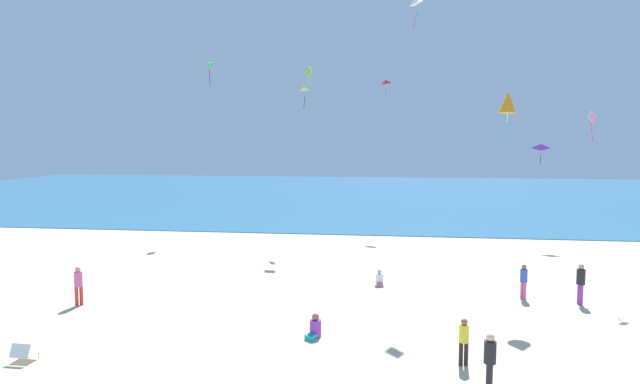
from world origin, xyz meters
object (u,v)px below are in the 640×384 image
Objects in this scene: person_8 at (464,338)px; kite_purple at (541,146)px; kite_pink at (592,119)px; kite_red at (385,82)px; person_3 at (581,281)px; kite_green at (209,64)px; kite_orange at (508,102)px; kite_yellow at (304,89)px; person_5 at (315,329)px; person_2 at (524,279)px; person_1 at (78,283)px; kite_lime at (309,72)px; kite_white at (414,1)px; person_7 at (380,279)px; beach_chair_far_right at (23,353)px; person_4 at (490,358)px.

person_8 is 22.34m from kite_purple.
kite_red is (-9.28, 15.24, 3.33)m from kite_pink.
kite_red reaches higher than kite_pink.
person_3 is 28.08m from kite_green.
person_8 is at bearing -108.14° from kite_orange.
kite_yellow is at bearing 11.55° from person_8.
person_5 is at bearing 21.59° from person_3.
person_3 reaches higher than person_8.
person_2 is 9.54m from person_5.
person_1 is 20.35m from kite_lime.
kite_pink is 1.14× the size of kite_red.
person_1 is 18.53m from kite_white.
person_7 is 0.40× the size of kite_green.
person_3 reaches higher than beach_chair_far_right.
kite_purple reaches higher than person_8.
kite_orange is at bearing -117.12° from person_1.
kite_orange is 1.04× the size of kite_red.
kite_orange reaches higher than person_1.
person_3 is at bearing -26.96° from kite_white.
kite_orange reaches higher than person_5.
person_7 is at bearing -171.43° from person_5.
kite_pink is at bearing -167.54° from person_2.
kite_red reaches higher than person_3.
person_7 is 12.55m from kite_white.
person_5 is at bearing 167.21° from person_4.
person_1 is 1.08× the size of person_2.
kite_white is 1.15× the size of kite_lime.
kite_purple is at bearing 94.31° from person_4.
kite_green is (-15.12, 22.60, 11.04)m from person_8.
kite_yellow is 9.53m from kite_green.
person_5 is 1.11× the size of person_7.
kite_lime is (-8.08, 22.08, 9.97)m from person_4.
beach_chair_far_right is 0.45× the size of person_8.
kite_lime is 3.28m from kite_yellow.
person_3 is 9.65m from person_4.
person_2 reaches higher than beach_chair_far_right.
person_5 is 15.59m from kite_pink.
person_7 reaches higher than beach_chair_far_right.
person_7 is at bearing 169.08° from kite_orange.
kite_purple is at bearing 0.36° from kite_lime.
kite_lime reaches higher than person_5.
beach_chair_far_right is at bearing -110.46° from kite_red.
person_1 is at bearing -155.01° from kite_white.
person_1 is 1.23× the size of kite_orange.
person_4 is at bearing -117.66° from kite_pink.
person_5 is at bearing -94.44° from kite_red.
person_8 is 1.00× the size of kite_pink.
kite_orange is at bearing -149.11° from kite_pink.
kite_red reaches higher than person_4.
person_2 is 1.14× the size of kite_orange.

